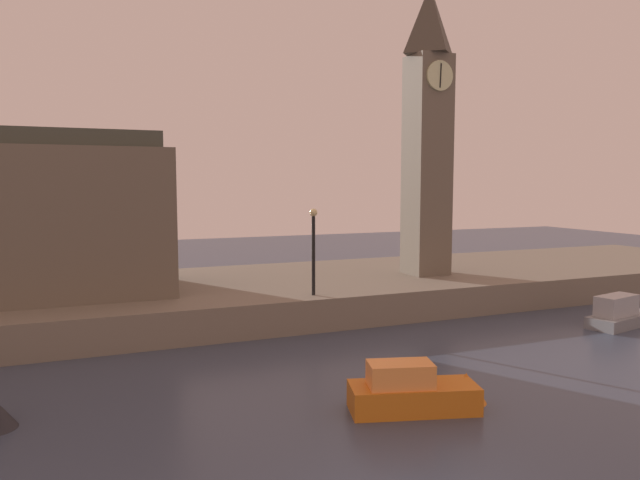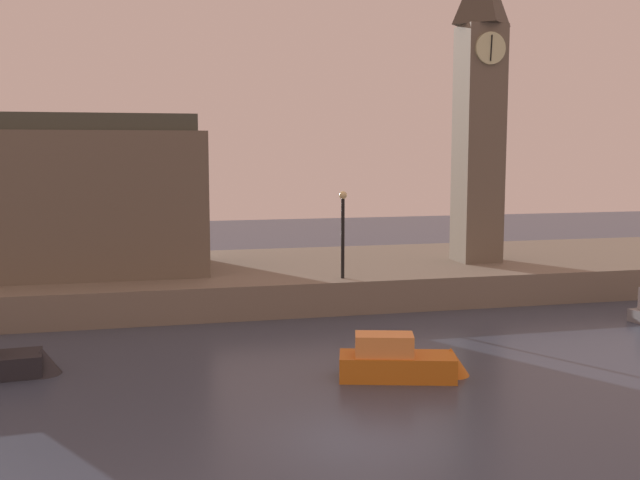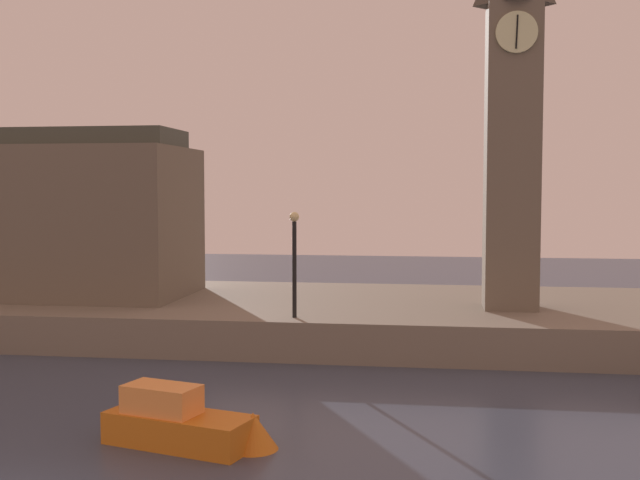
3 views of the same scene
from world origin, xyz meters
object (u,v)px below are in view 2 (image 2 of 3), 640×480
clock_tower (480,103)px  boat_patrol_orange (406,361)px  streetlamp (343,224)px  parliament_hall (53,196)px

clock_tower → boat_patrol_orange: bearing=-122.8°
streetlamp → boat_patrol_orange: bearing=-94.1°
clock_tower → boat_patrol_orange: clock_tower is taller
clock_tower → parliament_hall: 21.49m
parliament_hall → boat_patrol_orange: parliament_hall is taller
boat_patrol_orange → streetlamp: bearing=85.9°
clock_tower → boat_patrol_orange: 18.82m
parliament_hall → boat_patrol_orange: size_ratio=2.94×
streetlamp → boat_patrol_orange: streetlamp is taller
clock_tower → streetlamp: size_ratio=3.98×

